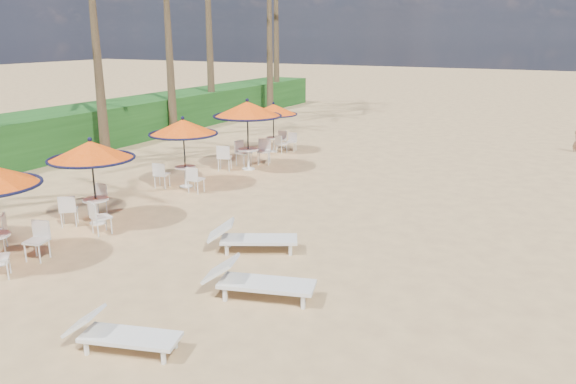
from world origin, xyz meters
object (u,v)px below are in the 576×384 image
object	(u,v)px
station_3	(247,118)
lounger_far	(250,237)
station_1	(91,161)
lounger_mid	(255,280)
lounger_near	(119,333)
station_4	(275,115)
station_2	(183,134)

from	to	relation	value
station_3	lounger_far	xyz separation A→B (m)	(4.39, -7.20, -1.61)
station_1	station_3	distance (m)	7.37
lounger_mid	lounger_near	bearing A→B (deg)	-126.05
lounger_far	station_3	bearing A→B (deg)	94.47
station_4	station_3	bearing A→B (deg)	-79.81
lounger_mid	station_3	bearing A→B (deg)	106.62
station_1	lounger_near	world-z (taller)	station_1
station_4	lounger_near	size ratio (longest dim) A/B	1.11
station_1	station_4	world-z (taller)	station_1
station_3	lounger_mid	xyz separation A→B (m)	(5.73, -9.23, -1.60)
lounger_near	lounger_mid	xyz separation A→B (m)	(1.01, 2.65, 0.05)
station_2	lounger_mid	world-z (taller)	station_2
station_3	lounger_far	bearing A→B (deg)	-58.64
station_3	lounger_near	xyz separation A→B (m)	(4.73, -11.88, -1.65)
station_1	station_4	size ratio (longest dim) A/B	1.10
station_3	lounger_mid	bearing A→B (deg)	-58.17
station_4	lounger_near	world-z (taller)	station_4
station_4	lounger_mid	world-z (taller)	station_4
station_2	lounger_far	xyz separation A→B (m)	(4.90, -3.97, -1.46)
station_1	lounger_far	size ratio (longest dim) A/B	1.09
station_2	station_4	world-z (taller)	station_2
station_2	station_4	distance (m)	6.57
lounger_near	lounger_far	world-z (taller)	lounger_far
station_4	lounger_far	distance (m)	11.73
station_2	lounger_far	bearing A→B (deg)	-39.05
station_2	station_1	bearing A→B (deg)	-88.06
station_2	station_4	xyz separation A→B (m)	(-0.09, 6.57, -0.23)
station_1	station_3	world-z (taller)	station_3
station_2	lounger_near	world-z (taller)	station_2
station_4	lounger_mid	size ratio (longest dim) A/B	0.95
station_3	station_4	bearing A→B (deg)	100.19
lounger_mid	lounger_far	xyz separation A→B (m)	(-1.35, 2.04, -0.01)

